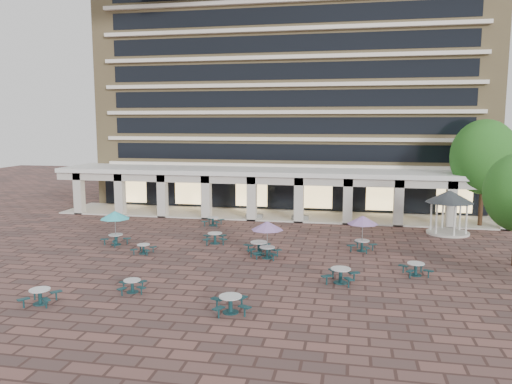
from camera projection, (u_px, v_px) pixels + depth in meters
ground at (246, 258)px, 32.35m from camera, size 120.00×120.00×0.00m
apartment_building at (294, 87)px, 55.35m from camera, size 40.00×15.50×25.20m
retail_arcade at (279, 184)px, 46.32m from camera, size 42.00×6.60×4.40m
picnic_table_1 at (40, 295)px, 24.11m from camera, size 1.85×1.85×0.75m
picnic_table_2 at (230, 303)px, 23.01m from camera, size 2.16×2.16×0.81m
picnic_table_3 at (341, 274)px, 27.27m from camera, size 2.13×2.13×0.83m
picnic_table_4 at (115, 216)px, 35.56m from camera, size 2.12×2.12×2.44m
picnic_table_5 at (132, 285)px, 25.80m from camera, size 1.79×1.79×0.66m
picnic_table_6 at (267, 227)px, 32.03m from camera, size 2.10×2.10×2.42m
picnic_table_7 at (416, 268)px, 28.63m from camera, size 1.90×1.90×0.73m
picnic_table_8 at (143, 248)px, 33.36m from camera, size 1.49×1.49×0.64m
picnic_table_9 at (215, 237)px, 36.11m from camera, size 2.07×2.07×0.79m
picnic_table_10 at (259, 247)px, 33.19m from camera, size 2.30×2.30×0.86m
picnic_table_11 at (363, 221)px, 33.78m from camera, size 2.12×2.12×2.45m
picnic_table_12 at (213, 220)px, 42.43m from camera, size 1.76×1.76×0.75m
gazebo at (449, 202)px, 39.03m from camera, size 3.67×3.67×3.42m
tree_east_c at (484, 157)px, 41.22m from camera, size 5.40×5.40×9.00m
planter_left at (254, 214)px, 45.20m from camera, size 1.50×0.60×1.22m
planter_right at (300, 215)px, 44.40m from camera, size 1.50×0.66×1.27m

